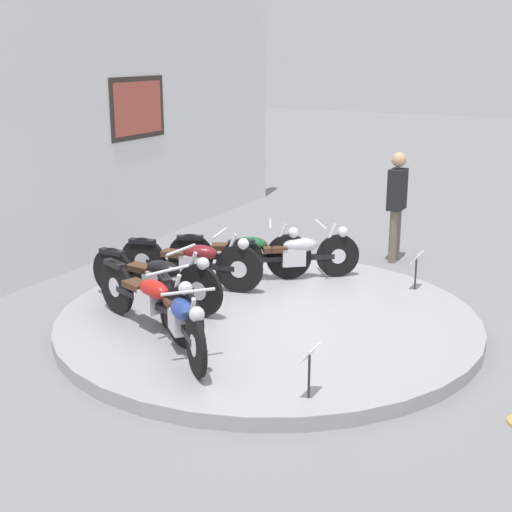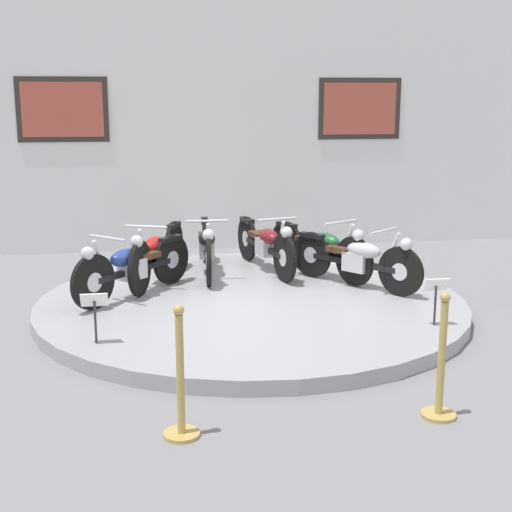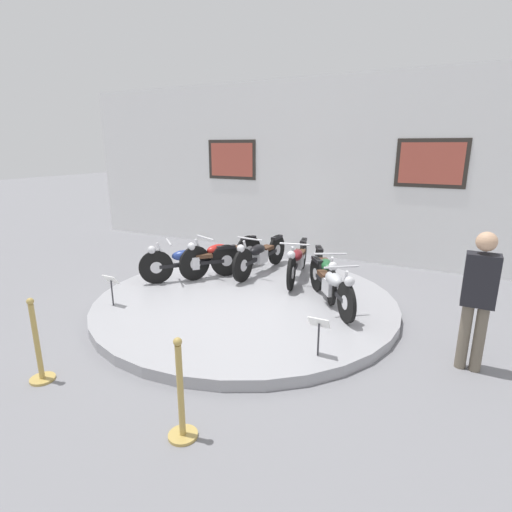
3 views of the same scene
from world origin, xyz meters
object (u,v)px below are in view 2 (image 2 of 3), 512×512
object	(u,v)px
motorcycle_green	(321,248)
stanchion_post_left_of_entry	(181,393)
motorcycle_red	(157,252)
info_placard_front_centre	(436,291)
motorcycle_blue	(132,265)
motorcycle_silver	(357,258)
stanchion_post_right_of_entry	(441,376)
info_placard_front_left	(95,307)
motorcycle_maroon	(266,243)
motorcycle_black	(207,245)

from	to	relation	value
motorcycle_green	stanchion_post_left_of_entry	world-z (taller)	stanchion_post_left_of_entry
motorcycle_red	motorcycle_green	distance (m)	2.15
motorcycle_green	info_placard_front_centre	size ratio (longest dim) A/B	3.48
motorcycle_blue	motorcycle_red	world-z (taller)	motorcycle_red
motorcycle_silver	stanchion_post_right_of_entry	world-z (taller)	stanchion_post_right_of_entry
motorcycle_green	motorcycle_silver	size ratio (longest dim) A/B	1.13
motorcycle_green	info_placard_front_left	bearing A→B (deg)	-141.43
motorcycle_maroon	stanchion_post_right_of_entry	bearing A→B (deg)	-82.06
motorcycle_black	motorcycle_maroon	xyz separation A→B (m)	(0.81, 0.00, -0.00)
info_placard_front_left	info_placard_front_centre	size ratio (longest dim) A/B	1.00
motorcycle_blue	motorcycle_silver	bearing A→B (deg)	-0.08
motorcycle_black	motorcycle_red	bearing A→B (deg)	-150.83
motorcycle_black	stanchion_post_left_of_entry	world-z (taller)	stanchion_post_left_of_entry
motorcycle_red	info_placard_front_left	size ratio (longest dim) A/B	3.73
motorcycle_black	stanchion_post_left_of_entry	size ratio (longest dim) A/B	1.94
motorcycle_black	stanchion_post_left_of_entry	bearing A→B (deg)	-98.02
stanchion_post_right_of_entry	motorcycle_green	bearing A→B (deg)	89.16
motorcycle_blue	info_placard_front_left	xyz separation A→B (m)	(-0.35, -1.62, -0.01)
motorcycle_blue	stanchion_post_left_of_entry	size ratio (longest dim) A/B	1.46
motorcycle_maroon	stanchion_post_right_of_entry	world-z (taller)	stanchion_post_right_of_entry
motorcycle_red	motorcycle_blue	bearing A→B (deg)	-116.68
motorcycle_blue	info_placard_front_left	distance (m)	1.65
motorcycle_red	info_placard_front_left	world-z (taller)	motorcycle_red
motorcycle_blue	info_placard_front_left	bearing A→B (deg)	-102.05
motorcycle_blue	info_placard_front_centre	xyz separation A→B (m)	(3.11, -1.62, -0.01)
motorcycle_silver	info_placard_front_left	distance (m)	3.51
stanchion_post_left_of_entry	motorcycle_red	bearing A→B (deg)	90.77
motorcycle_silver	info_placard_front_left	world-z (taller)	motorcycle_silver
motorcycle_green	stanchion_post_left_of_entry	bearing A→B (deg)	-117.60
motorcycle_green	info_placard_front_centre	world-z (taller)	motorcycle_green
motorcycle_maroon	motorcycle_green	xyz separation A→B (m)	(0.67, -0.38, -0.00)
motorcycle_maroon	motorcycle_silver	distance (m)	1.40
motorcycle_black	stanchion_post_right_of_entry	xyz separation A→B (m)	(1.42, -4.38, -0.20)
motorcycle_maroon	stanchion_post_left_of_entry	world-z (taller)	stanchion_post_left_of_entry
motorcycle_silver	motorcycle_blue	bearing A→B (deg)	179.92
motorcycle_red	info_placard_front_left	xyz separation A→B (m)	(-0.66, -2.24, -0.03)
motorcycle_black	motorcycle_green	xyz separation A→B (m)	(1.48, -0.38, -0.01)
motorcycle_red	stanchion_post_left_of_entry	world-z (taller)	stanchion_post_left_of_entry
motorcycle_maroon	info_placard_front_left	xyz separation A→B (m)	(-2.14, -2.61, -0.02)
motorcycle_blue	motorcycle_black	xyz separation A→B (m)	(0.98, 1.00, 0.01)
motorcycle_red	stanchion_post_left_of_entry	distance (m)	4.01
motorcycle_red	info_placard_front_left	distance (m)	2.33
motorcycle_black	motorcycle_blue	bearing A→B (deg)	-134.64
info_placard_front_left	stanchion_post_right_of_entry	xyz separation A→B (m)	(2.75, -1.77, -0.18)
motorcycle_blue	motorcycle_silver	xyz separation A→B (m)	(2.77, -0.00, -0.01)
motorcycle_silver	stanchion_post_left_of_entry	world-z (taller)	stanchion_post_left_of_entry
motorcycle_black	stanchion_post_right_of_entry	world-z (taller)	stanchion_post_right_of_entry
motorcycle_black	info_placard_front_centre	size ratio (longest dim) A/B	3.89
motorcycle_black	stanchion_post_right_of_entry	distance (m)	4.61
motorcycle_red	motorcycle_maroon	distance (m)	1.53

